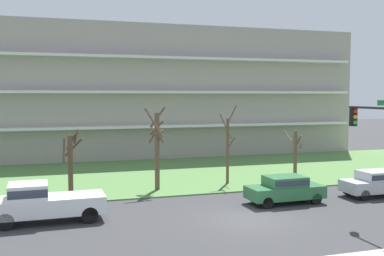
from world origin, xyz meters
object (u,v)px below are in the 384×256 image
Objects in this scene: sedan_green_near_left at (285,188)px; tree_left at (157,146)px; pickup_white_center_left at (43,202)px; tree_center at (228,148)px; tree_far_left at (71,160)px; tree_right at (295,153)px; sedan_silver_center_right at (378,182)px.

tree_left is at bearing -43.00° from sedan_green_near_left.
tree_center is at bearing -154.26° from pickup_white_center_left.
tree_far_left reaches higher than sedan_green_near_left.
pickup_white_center_left is at bearing -1.12° from sedan_green_near_left.
sedan_green_near_left is 13.14m from pickup_white_center_left.
tree_left is 10.54m from tree_right.
pickup_white_center_left reaches higher than sedan_green_near_left.
tree_center is 1.24× the size of sedan_green_near_left.
sedan_silver_center_right is at bearing -39.84° from tree_center.
sedan_green_near_left is 6.34m from sedan_silver_center_right.
tree_left is 1.00× the size of pickup_white_center_left.
pickup_white_center_left is at bearing -152.99° from tree_center.
pickup_white_center_left is (-13.14, -0.01, 0.14)m from sedan_green_near_left.
sedan_silver_center_right is (2.05, -6.32, -1.09)m from tree_right.
sedan_green_near_left is at bearing -80.36° from tree_center.
tree_center reaches higher than tree_right.
tree_far_left is 0.76× the size of tree_left.
sedan_green_near_left is (6.19, -5.54, -2.03)m from tree_left.
sedan_green_near_left is 0.81× the size of pickup_white_center_left.
tree_right is 0.66× the size of pickup_white_center_left.
tree_left is at bearing -142.67° from pickup_white_center_left.
tree_left is at bearing -3.85° from tree_far_left.
tree_center is at bearing 1.38° from tree_far_left.
pickup_white_center_left is 19.47m from sedan_silver_center_right.
tree_right is at bearing 4.21° from tree_left.
sedan_green_near_left is at bearing 178.75° from pickup_white_center_left.
tree_left is 1.51× the size of tree_right.
tree_center is 9.76m from sedan_silver_center_right.
tree_left reaches higher than tree_far_left.
sedan_silver_center_right is (17.89, -5.91, -1.33)m from tree_far_left.
sedan_green_near_left is at bearing 0.35° from sedan_silver_center_right.
tree_center is 5.36m from tree_right.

